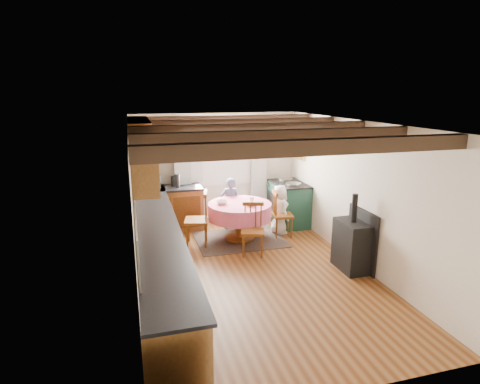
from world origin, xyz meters
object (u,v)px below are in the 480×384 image
object	(u,v)px
chair_near	(253,230)
aga_range	(289,203)
chair_left	(196,218)
dining_table	(240,222)
child_far	(230,204)
cast_iron_stove	(353,232)
cup	(252,200)
chair_right	(283,213)
child_right	(280,210)

from	to	relation	value
chair_near	aga_range	size ratio (longest dim) A/B	0.91
chair_left	dining_table	bearing A→B (deg)	105.56
chair_near	child_far	world-z (taller)	child_far
chair_left	child_far	distance (m)	1.07
cast_iron_stove	cup	world-z (taller)	cast_iron_stove
dining_table	chair_left	distance (m)	0.87
chair_right	dining_table	bearing A→B (deg)	98.08
child_far	chair_near	bearing A→B (deg)	100.72
chair_left	cast_iron_stove	world-z (taller)	cast_iron_stove
aga_range	child_right	size ratio (longest dim) A/B	1.01
chair_left	cup	size ratio (longest dim) A/B	10.58
chair_near	chair_right	distance (m)	1.14
chair_near	child_far	size ratio (longest dim) A/B	0.84
chair_left	aga_range	world-z (taller)	chair_left
aga_range	cup	distance (m)	1.23
dining_table	cup	bearing A→B (deg)	8.81
chair_right	cast_iron_stove	size ratio (longest dim) A/B	0.73
dining_table	chair_near	bearing A→B (deg)	-87.58
child_far	cup	bearing A→B (deg)	124.13
child_far	child_right	bearing A→B (deg)	159.33
dining_table	chair_left	size ratio (longest dim) A/B	1.17
chair_left	child_right	distance (m)	1.75
chair_near	chair_left	distance (m)	1.14
dining_table	child_right	size ratio (longest dim) A/B	1.21
chair_left	chair_right	bearing A→B (deg)	103.67
dining_table	child_far	distance (m)	0.66
aga_range	cup	bearing A→B (deg)	-149.75
chair_left	child_far	world-z (taller)	child_far
aga_range	cup	world-z (taller)	aga_range
chair_near	cast_iron_stove	bearing A→B (deg)	-18.16
cup	chair_left	bearing A→B (deg)	-175.74
dining_table	aga_range	size ratio (longest dim) A/B	1.20
aga_range	cast_iron_stove	bearing A→B (deg)	-87.39
dining_table	chair_right	distance (m)	0.90
chair_right	aga_range	size ratio (longest dim) A/B	0.91
dining_table	chair_near	size ratio (longest dim) A/B	1.32
chair_near	aga_range	distance (m)	1.88
chair_right	child_right	world-z (taller)	child_right
aga_range	cast_iron_stove	distance (m)	2.42
child_far	cup	xyz separation A→B (m)	(0.29, -0.59, 0.23)
chair_left	cup	xyz separation A→B (m)	(1.12, 0.08, 0.26)
dining_table	chair_right	bearing A→B (deg)	-0.84
chair_left	child_far	xyz separation A→B (m)	(0.83, 0.68, 0.03)
chair_right	aga_range	bearing A→B (deg)	-22.46
chair_near	cast_iron_stove	distance (m)	1.71
chair_right	child_far	bearing A→B (deg)	63.66
child_far	dining_table	bearing A→B (deg)	100.66
dining_table	cast_iron_stove	bearing A→B (deg)	-51.67
aga_range	chair_near	bearing A→B (deg)	-131.97
chair_left	child_right	size ratio (longest dim) A/B	1.04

